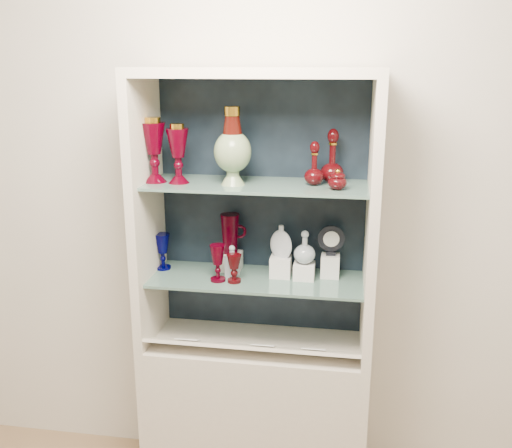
% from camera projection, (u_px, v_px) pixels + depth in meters
% --- Properties ---
extents(wall_back, '(3.50, 0.02, 2.80)m').
position_uv_depth(wall_back, '(264.00, 190.00, 2.59)').
color(wall_back, beige).
rests_on(wall_back, ground).
extents(cabinet_base, '(1.00, 0.40, 0.75)m').
position_uv_depth(cabinet_base, '(256.00, 415.00, 2.66)').
color(cabinet_base, beige).
rests_on(cabinet_base, ground).
extents(cabinet_back_panel, '(0.98, 0.02, 1.15)m').
position_uv_depth(cabinet_back_panel, '(263.00, 207.00, 2.58)').
color(cabinet_back_panel, black).
rests_on(cabinet_back_panel, cabinet_base).
extents(cabinet_side_left, '(0.04, 0.40, 1.15)m').
position_uv_depth(cabinet_side_left, '(147.00, 214.00, 2.47)').
color(cabinet_side_left, beige).
rests_on(cabinet_side_left, cabinet_base).
extents(cabinet_side_right, '(0.04, 0.40, 1.15)m').
position_uv_depth(cabinet_side_right, '(372.00, 223.00, 2.33)').
color(cabinet_side_right, beige).
rests_on(cabinet_side_right, cabinet_base).
extents(cabinet_top_cap, '(1.00, 0.40, 0.04)m').
position_uv_depth(cabinet_top_cap, '(256.00, 72.00, 2.24)').
color(cabinet_top_cap, beige).
rests_on(cabinet_top_cap, cabinet_side_left).
extents(shelf_lower, '(0.92, 0.34, 0.01)m').
position_uv_depth(shelf_lower, '(257.00, 279.00, 2.50)').
color(shelf_lower, slate).
rests_on(shelf_lower, cabinet_side_left).
extents(shelf_upper, '(0.92, 0.34, 0.01)m').
position_uv_depth(shelf_upper, '(257.00, 185.00, 2.38)').
color(shelf_upper, slate).
rests_on(shelf_upper, cabinet_side_left).
extents(label_ledge, '(0.92, 0.17, 0.09)m').
position_uv_depth(label_ledge, '(252.00, 347.00, 2.44)').
color(label_ledge, beige).
rests_on(label_ledge, cabinet_base).
extents(label_card_0, '(0.10, 0.06, 0.03)m').
position_uv_depth(label_card_0, '(263.00, 345.00, 2.43)').
color(label_card_0, white).
rests_on(label_card_0, label_ledge).
extents(label_card_1, '(0.10, 0.06, 0.03)m').
position_uv_depth(label_card_1, '(188.00, 339.00, 2.48)').
color(label_card_1, white).
rests_on(label_card_1, label_ledge).
extents(label_card_2, '(0.10, 0.06, 0.03)m').
position_uv_depth(label_card_2, '(314.00, 349.00, 2.40)').
color(label_card_2, white).
rests_on(label_card_2, label_ledge).
extents(pedestal_lamp_left, '(0.11, 0.11, 0.25)m').
position_uv_depth(pedestal_lamp_left, '(178.00, 154.00, 2.36)').
color(pedestal_lamp_left, '#3F000D').
rests_on(pedestal_lamp_left, shelf_upper).
extents(pedestal_lamp_right, '(0.13, 0.13, 0.27)m').
position_uv_depth(pedestal_lamp_right, '(154.00, 150.00, 2.38)').
color(pedestal_lamp_right, '#3F000D').
rests_on(pedestal_lamp_right, shelf_upper).
extents(enamel_urn, '(0.18, 0.18, 0.32)m').
position_uv_depth(enamel_urn, '(233.00, 146.00, 2.32)').
color(enamel_urn, '#0D4324').
rests_on(enamel_urn, shelf_upper).
extents(ruby_decanter_a, '(0.12, 0.12, 0.25)m').
position_uv_depth(ruby_decanter_a, '(333.00, 153.00, 2.37)').
color(ruby_decanter_a, '#42070A').
rests_on(ruby_decanter_a, shelf_upper).
extents(ruby_decanter_b, '(0.10, 0.10, 0.19)m').
position_uv_depth(ruby_decanter_b, '(314.00, 162.00, 2.33)').
color(ruby_decanter_b, '#42070A').
rests_on(ruby_decanter_b, shelf_upper).
extents(lidded_bowl, '(0.10, 0.10, 0.09)m').
position_uv_depth(lidded_bowl, '(337.00, 179.00, 2.25)').
color(lidded_bowl, '#42070A').
rests_on(lidded_bowl, shelf_upper).
extents(cobalt_goblet, '(0.09, 0.09, 0.17)m').
position_uv_depth(cobalt_goblet, '(163.00, 251.00, 2.58)').
color(cobalt_goblet, '#00003D').
rests_on(cobalt_goblet, shelf_lower).
extents(ruby_goblet_tall, '(0.07, 0.07, 0.16)m').
position_uv_depth(ruby_goblet_tall, '(218.00, 263.00, 2.44)').
color(ruby_goblet_tall, '#3F000D').
rests_on(ruby_goblet_tall, shelf_lower).
extents(ruby_goblet_small, '(0.08, 0.08, 0.12)m').
position_uv_depth(ruby_goblet_small, '(234.00, 268.00, 2.43)').
color(ruby_goblet_small, '#42070A').
rests_on(ruby_goblet_small, shelf_lower).
extents(riser_ruby_pitcher, '(0.10, 0.10, 0.08)m').
position_uv_depth(riser_ruby_pitcher, '(230.00, 261.00, 2.58)').
color(riser_ruby_pitcher, silver).
rests_on(riser_ruby_pitcher, shelf_lower).
extents(ruby_pitcher, '(0.15, 0.11, 0.18)m').
position_uv_depth(ruby_pitcher, '(230.00, 234.00, 2.55)').
color(ruby_pitcher, '#3F000D').
rests_on(ruby_pitcher, riser_ruby_pitcher).
extents(clear_square_bottle, '(0.06, 0.06, 0.15)m').
position_uv_depth(clear_square_bottle, '(232.00, 261.00, 2.48)').
color(clear_square_bottle, '#9CACB6').
rests_on(clear_square_bottle, shelf_lower).
extents(riser_flat_flask, '(0.09, 0.09, 0.09)m').
position_uv_depth(riser_flat_flask, '(281.00, 266.00, 2.50)').
color(riser_flat_flask, silver).
rests_on(riser_flat_flask, shelf_lower).
extents(flat_flask, '(0.11, 0.08, 0.15)m').
position_uv_depth(flat_flask, '(281.00, 241.00, 2.47)').
color(flat_flask, silver).
rests_on(flat_flask, riser_flat_flask).
extents(riser_clear_round_decanter, '(0.09, 0.09, 0.07)m').
position_uv_depth(riser_clear_round_decanter, '(304.00, 271.00, 2.48)').
color(riser_clear_round_decanter, silver).
rests_on(riser_clear_round_decanter, shelf_lower).
extents(clear_round_decanter, '(0.11, 0.11, 0.14)m').
position_uv_depth(clear_round_decanter, '(305.00, 248.00, 2.45)').
color(clear_round_decanter, '#9CACB6').
rests_on(clear_round_decanter, riser_clear_round_decanter).
extents(riser_cameo_medallion, '(0.08, 0.08, 0.10)m').
position_uv_depth(riser_cameo_medallion, '(330.00, 266.00, 2.49)').
color(riser_cameo_medallion, silver).
rests_on(riser_cameo_medallion, shelf_lower).
extents(cameo_medallion, '(0.12, 0.05, 0.14)m').
position_uv_depth(cameo_medallion, '(331.00, 240.00, 2.46)').
color(cameo_medallion, black).
rests_on(cameo_medallion, riser_cameo_medallion).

